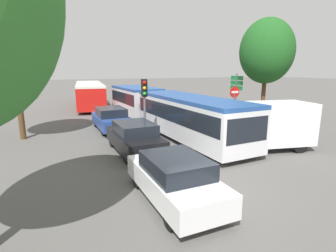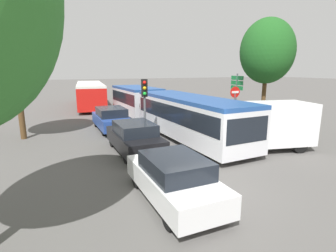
{
  "view_description": "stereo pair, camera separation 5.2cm",
  "coord_description": "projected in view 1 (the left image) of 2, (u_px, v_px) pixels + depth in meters",
  "views": [
    {
      "loc": [
        -4.5,
        -6.98,
        3.91
      ],
      "look_at": [
        0.2,
        4.5,
        1.2
      ],
      "focal_mm": 28.0,
      "sensor_mm": 36.0,
      "label": 1
    },
    {
      "loc": [
        -4.45,
        -7.0,
        3.91
      ],
      "look_at": [
        0.2,
        4.5,
        1.2
      ],
      "focal_mm": 28.0,
      "sensor_mm": 36.0,
      "label": 2
    }
  ],
  "objects": [
    {
      "name": "queued_car_black",
      "position": [
        134.0,
        137.0,
        12.4
      ],
      "size": [
        1.95,
        4.27,
        1.46
      ],
      "rotation": [
        0.0,
        0.0,
        1.61
      ],
      "color": "black",
      "rests_on": "ground"
    },
    {
      "name": "traffic_light",
      "position": [
        144.0,
        97.0,
        13.6
      ],
      "size": [
        0.36,
        0.39,
        3.4
      ],
      "rotation": [
        0.0,
        0.0,
        -1.79
      ],
      "color": "#56595E",
      "rests_on": "ground"
    },
    {
      "name": "ground_plane",
      "position": [
        213.0,
        188.0,
        8.81
      ],
      "size": [
        200.0,
        200.0,
        0.0
      ],
      "primitive_type": "plane",
      "color": "#565451"
    },
    {
      "name": "tree_right_near",
      "position": [
        267.0,
        51.0,
        16.6
      ],
      "size": [
        3.38,
        3.38,
        7.05
      ],
      "color": "#51381E",
      "rests_on": "ground"
    },
    {
      "name": "queued_car_blue",
      "position": [
        111.0,
        119.0,
        17.0
      ],
      "size": [
        1.97,
        4.31,
        1.47
      ],
      "rotation": [
        0.0,
        0.0,
        1.61
      ],
      "color": "#284799",
      "rests_on": "ground"
    },
    {
      "name": "queued_car_white",
      "position": [
        175.0,
        178.0,
        7.82
      ],
      "size": [
        1.89,
        4.13,
        1.41
      ],
      "rotation": [
        0.0,
        0.0,
        1.61
      ],
      "color": "white",
      "rests_on": "ground"
    },
    {
      "name": "white_van",
      "position": [
        264.0,
        125.0,
        12.79
      ],
      "size": [
        5.28,
        2.89,
        2.31
      ],
      "rotation": [
        0.0,
        0.0,
        2.95
      ],
      "color": "white",
      "rests_on": "ground"
    },
    {
      "name": "city_bus_rear",
      "position": [
        90.0,
        93.0,
        27.6
      ],
      "size": [
        3.39,
        11.6,
        2.46
      ],
      "rotation": [
        0.0,
        0.0,
        1.5
      ],
      "color": "red",
      "rests_on": "ground"
    },
    {
      "name": "direction_sign_post",
      "position": [
        236.0,
        88.0,
        18.37
      ],
      "size": [
        0.13,
        1.4,
        3.6
      ],
      "rotation": [
        0.0,
        0.0,
        3.09
      ],
      "color": "#56595E",
      "rests_on": "ground"
    },
    {
      "name": "no_entry_sign",
      "position": [
        234.0,
        101.0,
        16.75
      ],
      "size": [
        0.7,
        0.08,
        2.82
      ],
      "rotation": [
        0.0,
        0.0,
        -1.57
      ],
      "color": "#56595E",
      "rests_on": "ground"
    },
    {
      "name": "tree_left_mid",
      "position": [
        14.0,
        52.0,
        13.99
      ],
      "size": [
        3.99,
        3.99,
        7.01
      ],
      "color": "#51381E",
      "rests_on": "ground"
    },
    {
      "name": "articulated_bus",
      "position": [
        162.0,
        107.0,
        17.66
      ],
      "size": [
        3.7,
        16.5,
        2.43
      ],
      "rotation": [
        0.0,
        0.0,
        -1.49
      ],
      "color": "silver",
      "rests_on": "ground"
    }
  ]
}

